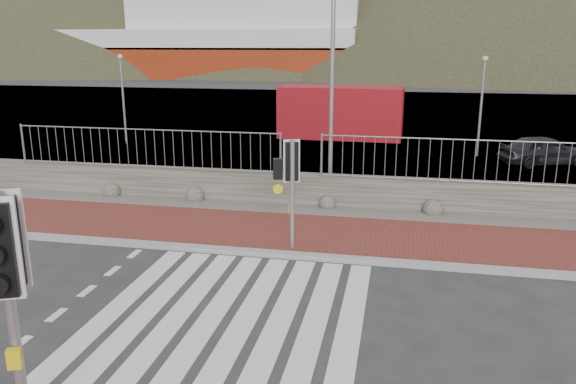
% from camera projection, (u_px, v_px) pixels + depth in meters
% --- Properties ---
extents(ground, '(220.00, 220.00, 0.00)m').
position_uv_depth(ground, '(229.00, 318.00, 9.77)').
color(ground, '#28282B').
rests_on(ground, ground).
extents(sidewalk_far, '(40.00, 3.00, 0.08)m').
position_uv_depth(sidewalk_far, '(282.00, 233.00, 14.02)').
color(sidewalk_far, brown).
rests_on(sidewalk_far, ground).
extents(kerb_far, '(40.00, 0.25, 0.12)m').
position_uv_depth(kerb_far, '(268.00, 254.00, 12.60)').
color(kerb_far, gray).
rests_on(kerb_far, ground).
extents(zebra_crossing, '(4.62, 5.60, 0.01)m').
position_uv_depth(zebra_crossing, '(229.00, 318.00, 9.77)').
color(zebra_crossing, silver).
rests_on(zebra_crossing, ground).
extents(gravel_strip, '(40.00, 1.50, 0.06)m').
position_uv_depth(gravel_strip, '(297.00, 210.00, 15.92)').
color(gravel_strip, '#59544C').
rests_on(gravel_strip, ground).
extents(stone_wall, '(40.00, 0.60, 0.90)m').
position_uv_depth(stone_wall, '(302.00, 189.00, 16.57)').
color(stone_wall, '#46403A').
rests_on(stone_wall, ground).
extents(railing, '(18.07, 0.07, 1.22)m').
position_uv_depth(railing, '(301.00, 144.00, 16.07)').
color(railing, gray).
rests_on(railing, stone_wall).
extents(quay, '(120.00, 40.00, 0.50)m').
position_uv_depth(quay, '(357.00, 117.00, 36.20)').
color(quay, '#4C4C4F').
rests_on(quay, ground).
extents(water, '(220.00, 50.00, 0.05)m').
position_uv_depth(water, '(380.00, 81.00, 69.35)').
color(water, '#3F4C54').
rests_on(water, ground).
extents(ferry, '(50.00, 16.00, 20.00)m').
position_uv_depth(ferry, '(202.00, 37.00, 77.40)').
color(ferry, maroon).
rests_on(ferry, ground).
extents(hills_backdrop, '(254.00, 90.00, 100.00)m').
position_uv_depth(hills_backdrop, '(419.00, 207.00, 97.69)').
color(hills_backdrop, '#272D1B').
rests_on(hills_backdrop, ground).
extents(traffic_signal_near, '(0.51, 0.42, 3.11)m').
position_uv_depth(traffic_signal_near, '(5.00, 266.00, 6.23)').
color(traffic_signal_near, gray).
rests_on(traffic_signal_near, ground).
extents(traffic_signal_far, '(0.64, 0.38, 2.59)m').
position_uv_depth(traffic_signal_far, '(291.00, 171.00, 12.43)').
color(traffic_signal_far, gray).
rests_on(traffic_signal_far, ground).
extents(streetlight, '(1.49, 0.72, 7.38)m').
position_uv_depth(streetlight, '(337.00, 60.00, 16.25)').
color(streetlight, gray).
rests_on(streetlight, ground).
extents(shipping_container, '(6.14, 2.72, 2.53)m').
position_uv_depth(shipping_container, '(341.00, 112.00, 28.14)').
color(shipping_container, maroon).
rests_on(shipping_container, ground).
extents(car_a, '(3.67, 2.38, 1.16)m').
position_uv_depth(car_a, '(544.00, 150.00, 21.84)').
color(car_a, black).
rests_on(car_a, ground).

